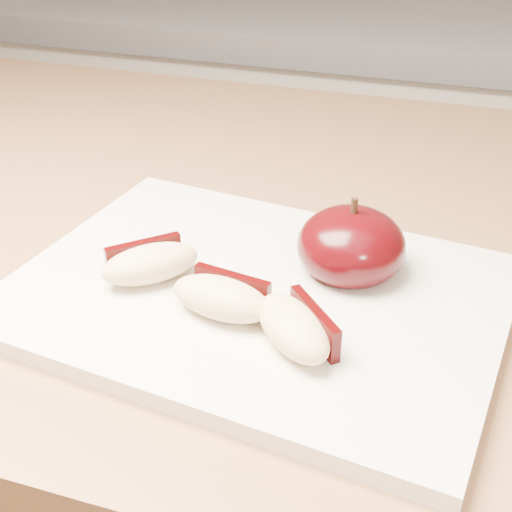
% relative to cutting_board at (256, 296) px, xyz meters
% --- Properties ---
extents(back_cabinet, '(2.40, 0.62, 0.94)m').
position_rel_cutting_board_xyz_m(back_cabinet, '(0.06, 0.84, -0.44)').
color(back_cabinet, silver).
rests_on(back_cabinet, ground).
extents(cutting_board, '(0.35, 0.27, 0.01)m').
position_rel_cutting_board_xyz_m(cutting_board, '(0.00, 0.00, 0.00)').
color(cutting_board, silver).
rests_on(cutting_board, island_counter).
extents(apple_half, '(0.10, 0.10, 0.06)m').
position_rel_cutting_board_xyz_m(apple_half, '(0.05, 0.04, 0.03)').
color(apple_half, black).
rests_on(apple_half, cutting_board).
extents(apple_wedge_a, '(0.07, 0.07, 0.02)m').
position_rel_cutting_board_xyz_m(apple_wedge_a, '(-0.07, -0.01, 0.02)').
color(apple_wedge_a, beige).
rests_on(apple_wedge_a, cutting_board).
extents(apple_wedge_b, '(0.07, 0.04, 0.02)m').
position_rel_cutting_board_xyz_m(apple_wedge_b, '(-0.01, -0.03, 0.02)').
color(apple_wedge_b, beige).
rests_on(apple_wedge_b, cutting_board).
extents(apple_wedge_c, '(0.07, 0.07, 0.02)m').
position_rel_cutting_board_xyz_m(apple_wedge_c, '(0.04, -0.05, 0.02)').
color(apple_wedge_c, beige).
rests_on(apple_wedge_c, cutting_board).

